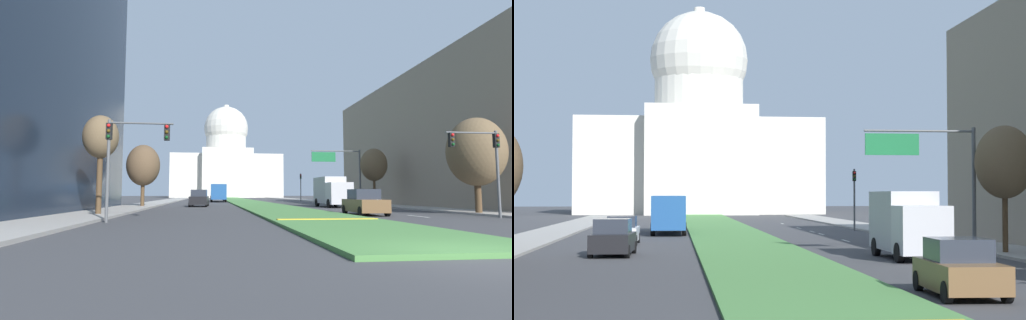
% 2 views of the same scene
% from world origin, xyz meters
% --- Properties ---
extents(ground_plane, '(285.94, 285.94, 0.00)m').
position_xyz_m(ground_plane, '(0.00, 64.99, 0.00)').
color(ground_plane, '#3D3D3F').
extents(grass_median, '(5.77, 116.98, 0.14)m').
position_xyz_m(grass_median, '(0.00, 58.49, 0.07)').
color(grass_median, '#4C8442').
rests_on(grass_median, ground_plane).
extents(median_curb_nose, '(5.19, 0.50, 0.04)m').
position_xyz_m(median_curb_nose, '(0.00, 10.95, 0.16)').
color(median_curb_nose, gold).
rests_on(median_curb_nose, grass_median).
extents(lane_dashes_right, '(0.16, 66.77, 0.01)m').
position_xyz_m(lane_dashes_right, '(7.22, 47.83, 0.00)').
color(lane_dashes_right, silver).
rests_on(lane_dashes_right, ground_plane).
extents(sidewalk_left, '(4.00, 116.98, 0.15)m').
position_xyz_m(sidewalk_left, '(-13.56, 51.99, 0.07)').
color(sidewalk_left, '#9E9991').
rests_on(sidewalk_left, ground_plane).
extents(sidewalk_right, '(4.00, 116.98, 0.15)m').
position_xyz_m(sidewalk_right, '(13.56, 51.99, 0.07)').
color(sidewalk_right, '#9E9991').
rests_on(sidewalk_right, ground_plane).
extents(midrise_block_right, '(17.46, 38.42, 14.90)m').
position_xyz_m(midrise_block_right, '(24.29, 31.60, 7.45)').
color(midrise_block_right, gray).
rests_on(midrise_block_right, ground_plane).
extents(capitol_building, '(37.99, 27.42, 33.92)m').
position_xyz_m(capitol_building, '(0.00, 129.23, 12.05)').
color(capitol_building, beige).
rests_on(capitol_building, ground_plane).
extents(traffic_light_near_left, '(3.34, 0.35, 5.20)m').
position_xyz_m(traffic_light_near_left, '(-10.21, 11.91, 3.80)').
color(traffic_light_near_left, '#515456').
rests_on(traffic_light_near_left, ground_plane).
extents(traffic_light_near_right, '(3.34, 0.35, 5.20)m').
position_xyz_m(traffic_light_near_right, '(10.21, 12.65, 3.80)').
color(traffic_light_near_right, '#515456').
rests_on(traffic_light_near_right, ground_plane).
extents(traffic_light_far_right, '(0.28, 0.35, 5.20)m').
position_xyz_m(traffic_light_far_right, '(11.06, 61.60, 3.31)').
color(traffic_light_far_right, '#515456').
rests_on(traffic_light_far_right, ground_plane).
extents(overhead_guide_sign, '(5.85, 0.20, 6.50)m').
position_xyz_m(overhead_guide_sign, '(9.05, 33.85, 4.66)').
color(overhead_guide_sign, '#515456').
rests_on(overhead_guide_sign, ground_plane).
extents(street_tree_left_near, '(2.25, 2.25, 6.55)m').
position_xyz_m(street_tree_left_near, '(-13.05, 17.69, 5.04)').
color(street_tree_left_near, '#4C3823').
rests_on(street_tree_left_near, ground_plane).
extents(street_tree_right_near, '(3.78, 3.78, 6.68)m').
position_xyz_m(street_tree_right_near, '(12.24, 15.98, 4.29)').
color(street_tree_right_near, '#4C3823').
rests_on(street_tree_right_near, ground_plane).
extents(street_tree_left_mid, '(3.44, 3.44, 6.54)m').
position_xyz_m(street_tree_left_mid, '(-12.86, 32.79, 4.36)').
color(street_tree_left_mid, '#4C3823').
rests_on(street_tree_left_mid, ground_plane).
extents(street_tree_right_mid, '(2.97, 2.97, 6.55)m').
position_xyz_m(street_tree_right_mid, '(12.55, 33.00, 4.67)').
color(street_tree_right_mid, '#4C3823').
rests_on(street_tree_right_mid, ground_plane).
extents(sedan_lead_stopped, '(2.11, 4.20, 1.74)m').
position_xyz_m(sedan_lead_stopped, '(4.45, 16.74, 0.81)').
color(sedan_lead_stopped, brown).
rests_on(sedan_lead_stopped, ground_plane).
extents(sedan_midblock, '(2.15, 4.32, 1.85)m').
position_xyz_m(sedan_midblock, '(-7.07, 34.69, 0.86)').
color(sedan_midblock, black).
rests_on(sedan_midblock, ground_plane).
extents(sedan_distant, '(1.97, 4.26, 1.75)m').
position_xyz_m(sedan_distant, '(-7.18, 44.18, 0.82)').
color(sedan_distant, silver).
rests_on(sedan_distant, ground_plane).
extents(box_truck_delivery, '(2.40, 6.40, 3.20)m').
position_xyz_m(box_truck_delivery, '(7.01, 31.32, 1.68)').
color(box_truck_delivery, '#BCBCC1').
rests_on(box_truck_delivery, ground_plane).
extents(city_bus, '(2.62, 11.00, 2.95)m').
position_xyz_m(city_bus, '(-4.45, 58.42, 1.77)').
color(city_bus, '#1E4C8C').
rests_on(city_bus, ground_plane).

